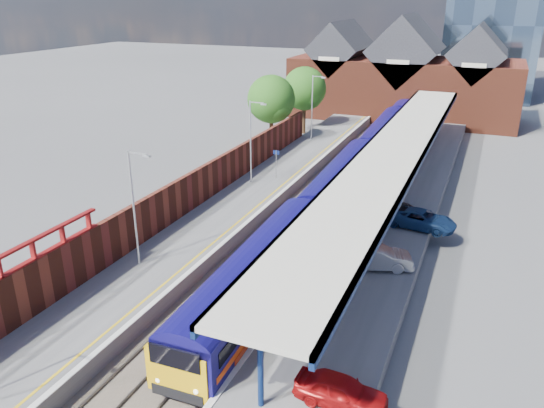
% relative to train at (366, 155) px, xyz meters
% --- Properties ---
extents(ground, '(240.00, 240.00, 0.00)m').
position_rel_train_xyz_m(ground, '(-1.49, -0.29, -2.12)').
color(ground, '#5B5B5E').
rests_on(ground, ground).
extents(ballast_bed, '(6.00, 76.00, 0.06)m').
position_rel_train_xyz_m(ballast_bed, '(-1.49, -10.29, -2.09)').
color(ballast_bed, '#473D33').
rests_on(ballast_bed, ground).
extents(rails, '(4.51, 76.00, 0.14)m').
position_rel_train_xyz_m(rails, '(-1.49, -10.29, -2.00)').
color(rails, slate).
rests_on(rails, ground).
extents(left_platform, '(5.00, 76.00, 1.00)m').
position_rel_train_xyz_m(left_platform, '(-6.99, -10.29, -1.62)').
color(left_platform, '#565659').
rests_on(left_platform, ground).
extents(right_platform, '(6.00, 76.00, 1.00)m').
position_rel_train_xyz_m(right_platform, '(4.51, -10.29, -1.62)').
color(right_platform, '#565659').
rests_on(right_platform, ground).
extents(coping_left, '(0.30, 76.00, 0.05)m').
position_rel_train_xyz_m(coping_left, '(-4.64, -10.29, -1.10)').
color(coping_left, silver).
rests_on(coping_left, left_platform).
extents(coping_right, '(0.30, 76.00, 0.05)m').
position_rel_train_xyz_m(coping_right, '(1.66, -10.29, -1.10)').
color(coping_right, silver).
rests_on(coping_right, right_platform).
extents(yellow_line, '(0.14, 76.00, 0.01)m').
position_rel_train_xyz_m(yellow_line, '(-5.24, -10.29, -1.12)').
color(yellow_line, yellow).
rests_on(yellow_line, left_platform).
extents(train, '(3.22, 65.96, 3.45)m').
position_rel_train_xyz_m(train, '(0.00, 0.00, 0.00)').
color(train, '#100C57').
rests_on(train, ground).
extents(canopy, '(4.50, 52.00, 4.48)m').
position_rel_train_xyz_m(canopy, '(3.99, -8.34, 3.13)').
color(canopy, navy).
rests_on(canopy, right_platform).
extents(lamp_post_b, '(1.48, 0.18, 7.00)m').
position_rel_train_xyz_m(lamp_post_b, '(-7.86, -24.29, 2.87)').
color(lamp_post_b, '#A5A8AA').
rests_on(lamp_post_b, left_platform).
extents(lamp_post_c, '(1.48, 0.18, 7.00)m').
position_rel_train_xyz_m(lamp_post_c, '(-7.86, -8.29, 2.87)').
color(lamp_post_c, '#A5A8AA').
rests_on(lamp_post_c, left_platform).
extents(lamp_post_d, '(1.48, 0.18, 7.00)m').
position_rel_train_xyz_m(lamp_post_d, '(-7.86, 7.71, 2.87)').
color(lamp_post_d, '#A5A8AA').
rests_on(lamp_post_d, left_platform).
extents(platform_sign, '(0.55, 0.08, 2.50)m').
position_rel_train_xyz_m(platform_sign, '(-6.49, -6.29, 0.57)').
color(platform_sign, '#A5A8AA').
rests_on(platform_sign, left_platform).
extents(brick_wall, '(0.35, 50.00, 3.86)m').
position_rel_train_xyz_m(brick_wall, '(-9.59, -16.75, 0.33)').
color(brick_wall, maroon).
rests_on(brick_wall, left_platform).
extents(station_building, '(30.00, 12.12, 13.78)m').
position_rel_train_xyz_m(station_building, '(-1.49, 27.71, 3.33)').
color(station_building, maroon).
rests_on(station_building, ground).
extents(tree_near, '(5.20, 5.20, 8.10)m').
position_rel_train_xyz_m(tree_near, '(-11.84, 5.62, 3.23)').
color(tree_near, '#382314').
rests_on(tree_near, ground).
extents(tree_far, '(5.20, 5.20, 8.10)m').
position_rel_train_xyz_m(tree_far, '(-10.84, 13.62, 3.23)').
color(tree_far, '#382314').
rests_on(tree_far, ground).
extents(parked_car_red, '(3.74, 1.62, 1.25)m').
position_rel_train_xyz_m(parked_car_red, '(6.36, -31.04, -0.49)').
color(parked_car_red, '#AC0E0F').
rests_on(parked_car_red, right_platform).
extents(parked_car_silver, '(4.67, 2.94, 1.45)m').
position_rel_train_xyz_m(parked_car_silver, '(5.12, -19.45, -0.39)').
color(parked_car_silver, '#9F9FA4').
rests_on(parked_car_silver, right_platform).
extents(parked_car_dark, '(4.15, 1.86, 1.18)m').
position_rel_train_xyz_m(parked_car_dark, '(5.45, -11.48, -0.53)').
color(parked_car_dark, black).
rests_on(parked_car_dark, right_platform).
extents(parked_car_blue, '(4.95, 2.83, 1.30)m').
position_rel_train_xyz_m(parked_car_blue, '(6.84, -12.49, -0.47)').
color(parked_car_blue, navy).
rests_on(parked_car_blue, right_platform).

